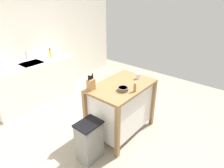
{
  "coord_description": "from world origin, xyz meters",
  "views": [
    {
      "loc": [
        -2.02,
        -1.74,
        2.29
      ],
      "look_at": [
        0.24,
        0.12,
        0.87
      ],
      "focal_mm": 31.13,
      "sensor_mm": 36.0,
      "label": 1
    }
  ],
  "objects_px": {
    "knife_block": "(91,84)",
    "drinking_cup": "(138,76)",
    "pepper_grinder": "(135,87)",
    "trash_bin": "(89,141)",
    "bottle_spray_cleaner": "(50,53)",
    "sink_faucet": "(26,57)",
    "bowl_ceramic_wide": "(123,89)",
    "kitchen_island": "(121,106)"
  },
  "relations": [
    {
      "from": "bowl_ceramic_wide",
      "to": "sink_faucet",
      "type": "xyz_separation_m",
      "value": [
        -0.22,
        2.37,
        0.08
      ]
    },
    {
      "from": "knife_block",
      "to": "trash_bin",
      "type": "bearing_deg",
      "value": -141.83
    },
    {
      "from": "bowl_ceramic_wide",
      "to": "trash_bin",
      "type": "distance_m",
      "value": 0.9
    },
    {
      "from": "kitchen_island",
      "to": "sink_faucet",
      "type": "bearing_deg",
      "value": 99.55
    },
    {
      "from": "sink_faucet",
      "to": "bottle_spray_cleaner",
      "type": "xyz_separation_m",
      "value": [
        0.47,
        -0.17,
        -0.01
      ]
    },
    {
      "from": "kitchen_island",
      "to": "drinking_cup",
      "type": "distance_m",
      "value": 0.58
    },
    {
      "from": "knife_block",
      "to": "pepper_grinder",
      "type": "distance_m",
      "value": 0.66
    },
    {
      "from": "trash_bin",
      "to": "bottle_spray_cleaner",
      "type": "relative_size",
      "value": 2.94
    },
    {
      "from": "bowl_ceramic_wide",
      "to": "bottle_spray_cleaner",
      "type": "distance_m",
      "value": 2.22
    },
    {
      "from": "sink_faucet",
      "to": "trash_bin",
      "type": "bearing_deg",
      "value": -100.42
    },
    {
      "from": "knife_block",
      "to": "drinking_cup",
      "type": "distance_m",
      "value": 0.86
    },
    {
      "from": "pepper_grinder",
      "to": "trash_bin",
      "type": "height_order",
      "value": "pepper_grinder"
    },
    {
      "from": "sink_faucet",
      "to": "bottle_spray_cleaner",
      "type": "distance_m",
      "value": 0.5
    },
    {
      "from": "knife_block",
      "to": "drinking_cup",
      "type": "relative_size",
      "value": 2.63
    },
    {
      "from": "kitchen_island",
      "to": "bowl_ceramic_wide",
      "type": "xyz_separation_m",
      "value": [
        -0.15,
        -0.14,
        0.43
      ]
    },
    {
      "from": "trash_bin",
      "to": "bottle_spray_cleaner",
      "type": "bearing_deg",
      "value": 66.99
    },
    {
      "from": "knife_block",
      "to": "pepper_grinder",
      "type": "xyz_separation_m",
      "value": [
        0.37,
        -0.55,
        -0.02
      ]
    },
    {
      "from": "drinking_cup",
      "to": "trash_bin",
      "type": "bearing_deg",
      "value": 177.65
    },
    {
      "from": "pepper_grinder",
      "to": "bottle_spray_cleaner",
      "type": "relative_size",
      "value": 0.7
    },
    {
      "from": "trash_bin",
      "to": "bottle_spray_cleaner",
      "type": "height_order",
      "value": "bottle_spray_cleaner"
    },
    {
      "from": "bowl_ceramic_wide",
      "to": "kitchen_island",
      "type": "bearing_deg",
      "value": 42.45
    },
    {
      "from": "drinking_cup",
      "to": "sink_faucet",
      "type": "relative_size",
      "value": 0.44
    },
    {
      "from": "kitchen_island",
      "to": "sink_faucet",
      "type": "xyz_separation_m",
      "value": [
        -0.37,
        2.23,
        0.51
      ]
    },
    {
      "from": "bowl_ceramic_wide",
      "to": "trash_bin",
      "type": "bearing_deg",
      "value": 169.86
    },
    {
      "from": "pepper_grinder",
      "to": "bottle_spray_cleaner",
      "type": "bearing_deg",
      "value": 86.14
    },
    {
      "from": "trash_bin",
      "to": "pepper_grinder",
      "type": "bearing_deg",
      "value": -19.98
    },
    {
      "from": "kitchen_island",
      "to": "knife_block",
      "type": "distance_m",
      "value": 0.71
    },
    {
      "from": "bowl_ceramic_wide",
      "to": "trash_bin",
      "type": "xyz_separation_m",
      "value": [
        -0.64,
        0.11,
        -0.63
      ]
    },
    {
      "from": "pepper_grinder",
      "to": "trash_bin",
      "type": "xyz_separation_m",
      "value": [
        -0.73,
        0.26,
        -0.67
      ]
    },
    {
      "from": "trash_bin",
      "to": "sink_faucet",
      "type": "xyz_separation_m",
      "value": [
        0.41,
        2.25,
        0.71
      ]
    },
    {
      "from": "knife_block",
      "to": "drinking_cup",
      "type": "height_order",
      "value": "knife_block"
    },
    {
      "from": "knife_block",
      "to": "sink_faucet",
      "type": "bearing_deg",
      "value": 88.42
    },
    {
      "from": "trash_bin",
      "to": "sink_faucet",
      "type": "height_order",
      "value": "sink_faucet"
    },
    {
      "from": "sink_faucet",
      "to": "kitchen_island",
      "type": "bearing_deg",
      "value": -80.45
    },
    {
      "from": "bowl_ceramic_wide",
      "to": "sink_faucet",
      "type": "relative_size",
      "value": 0.73
    },
    {
      "from": "knife_block",
      "to": "sink_faucet",
      "type": "xyz_separation_m",
      "value": [
        0.05,
        1.97,
        0.02
      ]
    },
    {
      "from": "pepper_grinder",
      "to": "bottle_spray_cleaner",
      "type": "distance_m",
      "value": 2.36
    },
    {
      "from": "pepper_grinder",
      "to": "trash_bin",
      "type": "relative_size",
      "value": 0.24
    },
    {
      "from": "bowl_ceramic_wide",
      "to": "sink_faucet",
      "type": "bearing_deg",
      "value": 95.37
    },
    {
      "from": "bowl_ceramic_wide",
      "to": "drinking_cup",
      "type": "height_order",
      "value": "drinking_cup"
    },
    {
      "from": "bowl_ceramic_wide",
      "to": "bottle_spray_cleaner",
      "type": "height_order",
      "value": "bottle_spray_cleaner"
    },
    {
      "from": "kitchen_island",
      "to": "drinking_cup",
      "type": "height_order",
      "value": "drinking_cup"
    }
  ]
}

